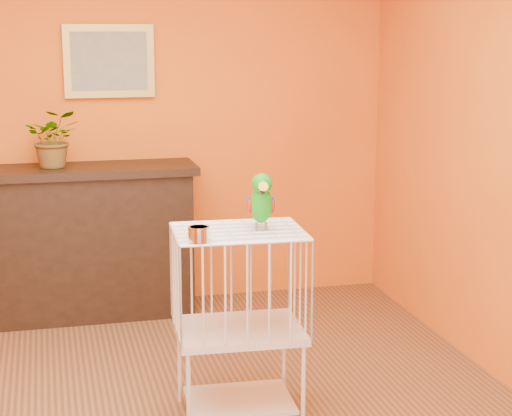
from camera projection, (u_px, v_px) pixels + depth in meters
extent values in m
plane|color=orange|center=(111.00, 126.00, 6.01)|extent=(4.00, 0.00, 4.00)
plane|color=orange|center=(288.00, 362.00, 1.74)|extent=(4.00, 0.00, 4.00)
cube|color=black|center=(94.00, 245.00, 5.91)|extent=(1.33, 0.44, 1.00)
cube|color=black|center=(91.00, 170.00, 5.80)|extent=(1.42, 0.51, 0.06)
cube|color=black|center=(96.00, 253.00, 5.72)|extent=(0.93, 0.02, 0.50)
cube|color=#5A2A19|center=(53.00, 266.00, 5.81)|extent=(0.06, 0.20, 0.31)
cube|color=#294522|center=(67.00, 265.00, 5.83)|extent=(0.06, 0.20, 0.31)
cube|color=#5A2A19|center=(82.00, 264.00, 5.86)|extent=(0.06, 0.20, 0.31)
cube|color=#294522|center=(98.00, 263.00, 5.88)|extent=(0.06, 0.20, 0.31)
cube|color=#5A2A19|center=(114.00, 262.00, 5.91)|extent=(0.06, 0.20, 0.31)
imported|color=#26722D|center=(54.00, 145.00, 5.73)|extent=(0.38, 0.41, 0.30)
cube|color=#B1963F|center=(109.00, 61.00, 5.89)|extent=(0.62, 0.03, 0.50)
cube|color=gray|center=(109.00, 61.00, 5.88)|extent=(0.52, 0.01, 0.40)
cube|color=silver|center=(239.00, 400.00, 4.43)|extent=(0.56, 0.45, 0.02)
cube|color=silver|center=(239.00, 330.00, 4.35)|extent=(0.66, 0.52, 0.04)
cube|color=silver|center=(239.00, 231.00, 4.25)|extent=(0.66, 0.52, 0.01)
cylinder|color=silver|center=(189.00, 397.00, 4.14)|extent=(0.02, 0.02, 0.44)
cylinder|color=silver|center=(303.00, 388.00, 4.24)|extent=(0.02, 0.02, 0.44)
cylinder|color=silver|center=(180.00, 362.00, 4.56)|extent=(0.02, 0.02, 0.44)
cylinder|color=silver|center=(284.00, 355.00, 4.67)|extent=(0.02, 0.02, 0.44)
cylinder|color=silver|center=(199.00, 234.00, 4.00)|extent=(0.10, 0.10, 0.07)
cylinder|color=#59544C|center=(257.00, 226.00, 4.26)|extent=(0.01, 0.01, 0.04)
cylinder|color=#59544C|center=(266.00, 226.00, 4.26)|extent=(0.01, 0.01, 0.04)
ellipsoid|color=#0C980C|center=(261.00, 205.00, 4.24)|extent=(0.14, 0.18, 0.21)
ellipsoid|color=#0C980C|center=(262.00, 184.00, 4.18)|extent=(0.12, 0.12, 0.10)
cone|color=orange|center=(263.00, 188.00, 4.14)|extent=(0.06, 0.07, 0.07)
cone|color=black|center=(263.00, 191.00, 4.15)|extent=(0.03, 0.03, 0.03)
sphere|color=black|center=(255.00, 182.00, 4.16)|extent=(0.01, 0.01, 0.01)
sphere|color=black|center=(269.00, 182.00, 4.16)|extent=(0.01, 0.01, 0.01)
ellipsoid|color=#A50C0C|center=(249.00, 206.00, 4.24)|extent=(0.03, 0.06, 0.07)
ellipsoid|color=navy|center=(273.00, 206.00, 4.25)|extent=(0.03, 0.06, 0.07)
cone|color=#0C980C|center=(260.00, 216.00, 4.32)|extent=(0.09, 0.15, 0.11)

